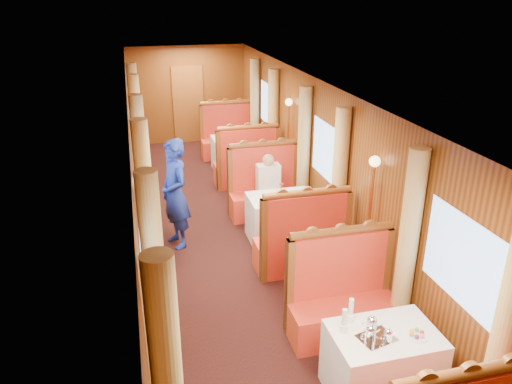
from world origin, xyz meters
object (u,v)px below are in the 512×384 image
object	(u,v)px
teapot_left	(370,335)
fruit_plate	(417,335)
rose_vase_far	(236,130)
banquette_far_fwd	(246,166)
table_near	(382,364)
banquette_near_aft	(342,302)
teapot_right	(388,337)
banquette_mid_fwd	(301,244)
table_mid	(281,218)
rose_vase_mid	(281,187)
teapot_back	(372,326)
tea_tray	(376,338)
banquette_far_aft	(228,139)
steward	(175,194)
passenger	(269,181)
table_far	(236,153)
banquette_mid_aft	(265,192)

from	to	relation	value
teapot_left	fruit_plate	distance (m)	0.47
rose_vase_far	banquette_far_fwd	bearing A→B (deg)	-90.57
teapot_left	fruit_plate	xyz separation A→B (m)	(0.46, -0.05, -0.05)
table_near	banquette_near_aft	size ratio (longest dim) A/B	0.78
teapot_right	fruit_plate	world-z (taller)	teapot_right
banquette_mid_fwd	banquette_near_aft	bearing A→B (deg)	-90.00
teapot_right	banquette_far_fwd	bearing A→B (deg)	89.04
table_near	banquette_far_fwd	size ratio (longest dim) A/B	0.78
table_mid	rose_vase_mid	size ratio (longest dim) A/B	2.92
banquette_mid_fwd	teapot_back	size ratio (longest dim) A/B	7.84
table_near	banquette_mid_fwd	distance (m)	2.49
table_near	tea_tray	size ratio (longest dim) A/B	3.09
table_near	fruit_plate	size ratio (longest dim) A/B	4.66
table_mid	banquette_far_aft	xyz separation A→B (m)	(0.00, 4.51, 0.05)
table_mid	teapot_left	size ratio (longest dim) A/B	6.45
steward	banquette_far_aft	bearing A→B (deg)	140.00
teapot_right	steward	size ratio (longest dim) A/B	0.08
teapot_right	passenger	world-z (taller)	passenger
table_near	banquette_far_aft	distance (m)	8.01
banquette_far_aft	passenger	distance (m)	3.76
teapot_back	table_far	bearing A→B (deg)	108.94
table_near	fruit_plate	bearing A→B (deg)	-23.60
teapot_left	steward	world-z (taller)	steward
table_near	table_far	size ratio (longest dim) A/B	1.00
banquette_mid_fwd	table_far	bearing A→B (deg)	90.00
fruit_plate	rose_vase_far	distance (m)	7.13
teapot_back	fruit_plate	world-z (taller)	teapot_back
teapot_back	rose_vase_mid	distance (m)	3.44
teapot_right	rose_vase_mid	distance (m)	3.61
table_near	teapot_back	world-z (taller)	teapot_back
passenger	fruit_plate	bearing A→B (deg)	-86.52
table_far	fruit_plate	distance (m)	7.13
rose_vase_mid	banquette_near_aft	bearing A→B (deg)	-89.72
rose_vase_far	passenger	xyz separation A→B (m)	(-0.01, -2.73, -0.19)
table_far	fruit_plate	size ratio (longest dim) A/B	4.66
steward	passenger	size ratio (longest dim) A/B	2.32
fruit_plate	rose_vase_mid	distance (m)	3.61
fruit_plate	teapot_right	bearing A→B (deg)	-179.07
banquette_mid_aft	rose_vase_mid	size ratio (longest dim) A/B	3.72
teapot_left	table_mid	bearing A→B (deg)	84.27
banquette_near_aft	passenger	distance (m)	3.27
table_far	teapot_right	world-z (taller)	teapot_right
banquette_mid_fwd	tea_tray	world-z (taller)	banquette_mid_fwd
banquette_far_fwd	steward	xyz separation A→B (m)	(-1.67, -2.26, 0.46)
banquette_mid_fwd	rose_vase_far	xyz separation A→B (m)	(0.01, 4.52, 0.50)
banquette_mid_fwd	fruit_plate	size ratio (longest dim) A/B	5.95
steward	banquette_mid_fwd	bearing A→B (deg)	34.56
rose_vase_far	table_near	bearing A→B (deg)	-90.08
banquette_near_aft	banquette_mid_aft	world-z (taller)	same
banquette_far_fwd	teapot_back	distance (m)	5.96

